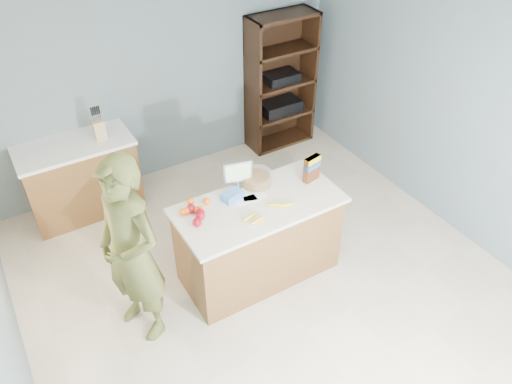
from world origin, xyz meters
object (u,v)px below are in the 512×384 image
counter_peninsula (259,242)px  tv (238,173)px  person (131,253)px  cereal_box (312,167)px  shelving_unit (279,84)px

counter_peninsula → tv: tv is taller
person → cereal_box: size_ratio=6.87×
shelving_unit → cereal_box: (-0.92, -2.00, 0.19)m
shelving_unit → cereal_box: shelving_unit is taller
tv → cereal_box: (0.66, -0.27, -0.00)m
shelving_unit → counter_peninsula: bearing=-127.1°
person → cereal_box: bearing=69.3°
cereal_box → shelving_unit: bearing=65.2°
counter_peninsula → tv: size_ratio=5.53×
shelving_unit → cereal_box: bearing=-114.8°
counter_peninsula → person: bearing=-178.9°
counter_peninsula → tv: 0.72m
cereal_box → counter_peninsula: bearing=-175.2°
person → tv: person is taller
tv → cereal_box: 0.72m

